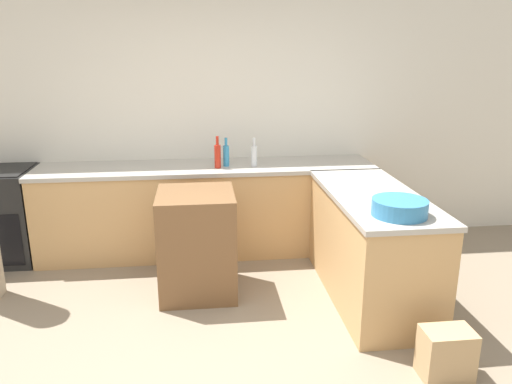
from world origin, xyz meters
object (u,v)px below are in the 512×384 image
Objects in this scene: vinegar_bottle_clear at (254,155)px; range_oven at (3,215)px; mixing_bowl at (400,208)px; dish_soap_bottle at (226,155)px; hot_sauce_bottle at (218,155)px; island_table at (197,243)px; paper_bag at (446,354)px.

range_oven is at bearing 177.84° from vinegar_bottle_clear.
dish_soap_bottle reaches higher than mixing_bowl.
mixing_bowl is at bearing -52.47° from hot_sauce_bottle.
dish_soap_bottle reaches higher than range_oven.
hot_sauce_bottle reaches higher than range_oven.
hot_sauce_bottle is at bearing 74.37° from island_table.
hot_sauce_bottle is 0.94× the size of paper_bag.
island_table is at bearing 151.26° from mixing_bowl.
hot_sauce_bottle reaches higher than mixing_bowl.
vinegar_bottle_clear and dish_soap_bottle have the same top height.
range_oven is 3.24× the size of vinegar_bottle_clear.
mixing_bowl is 1.96m from dish_soap_bottle.
dish_soap_bottle is 0.85× the size of paper_bag.
dish_soap_bottle reaches higher than island_table.
island_table is (1.87, -0.90, -0.01)m from range_oven.
paper_bag is at bearing -40.93° from island_table.
vinegar_bottle_clear reaches higher than paper_bag.
mixing_bowl reaches higher than paper_bag.
dish_soap_bottle is (0.30, 0.84, 0.57)m from island_table.
paper_bag is at bearing -76.15° from mixing_bowl.
dish_soap_bottle is 0.91× the size of hot_sauce_bottle.
vinegar_bottle_clear is at bearing -7.82° from dish_soap_bottle.
hot_sauce_bottle is (-0.09, -0.06, 0.01)m from dish_soap_bottle.
dish_soap_bottle is at bearing 70.20° from island_table.
hot_sauce_bottle is (0.22, 0.78, 0.58)m from island_table.
paper_bag is (1.34, -2.13, -0.86)m from hot_sauce_bottle.
mixing_bowl is 0.99m from paper_bag.
island_table is 2.29× the size of mixing_bowl.
island_table is 2.86× the size of hot_sauce_bottle.
hot_sauce_bottle is (-0.36, -0.03, 0.01)m from vinegar_bottle_clear.
vinegar_bottle_clear is 1.00× the size of dish_soap_bottle.
dish_soap_bottle is (-0.27, 0.04, -0.00)m from vinegar_bottle_clear.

